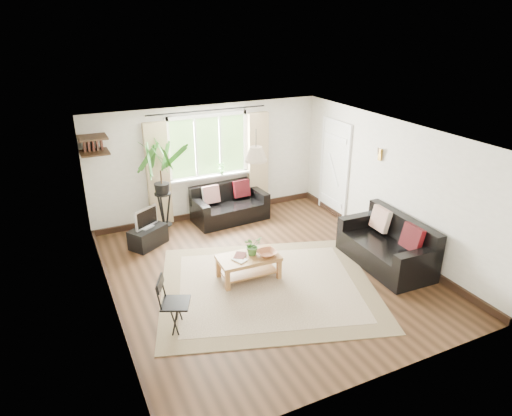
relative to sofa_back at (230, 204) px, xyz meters
name	(u,v)px	position (x,y,z in m)	size (l,w,h in m)	color
floor	(266,273)	(-0.29, -2.30, -0.36)	(5.50, 5.50, 0.00)	black
ceiling	(267,134)	(-0.29, -2.30, 2.04)	(5.50, 5.50, 0.00)	white
wall_back	(208,162)	(-0.29, 0.45, 0.84)	(5.00, 0.02, 2.40)	beige
wall_front	(379,296)	(-0.29, -5.05, 0.84)	(5.00, 0.02, 2.40)	beige
wall_left	(105,238)	(-2.79, -2.30, 0.84)	(0.02, 5.50, 2.40)	beige
wall_right	(390,185)	(2.21, -2.30, 0.84)	(0.02, 5.50, 2.40)	beige
rug	(268,286)	(-0.46, -2.70, -0.35)	(3.39, 2.90, 0.02)	beige
window	(208,146)	(-0.29, 0.41, 1.19)	(2.50, 0.16, 2.16)	white
door	(334,170)	(2.18, -0.60, 0.64)	(0.06, 0.96, 2.06)	silver
corner_shelf	(93,145)	(-2.54, 0.20, 1.53)	(0.50, 0.50, 0.34)	black
pendant_lamp	(256,150)	(-0.29, -1.90, 1.69)	(0.36, 0.36, 0.54)	beige
wall_sconce	(379,153)	(2.14, -2.00, 1.38)	(0.12, 0.12, 0.28)	beige
sofa_back	(230,204)	(0.00, 0.00, 0.00)	(1.54, 0.77, 0.72)	black
sofa_right	(386,243)	(1.71, -2.92, 0.05)	(0.87, 1.74, 0.82)	black
coffee_table	(249,267)	(-0.63, -2.32, -0.16)	(1.00, 0.55, 0.41)	brown
table_plant	(253,245)	(-0.53, -2.28, 0.21)	(0.29, 0.25, 0.32)	#3A692A
bowl	(267,253)	(-0.34, -2.42, 0.09)	(0.32, 0.32, 0.08)	#975534
book_a	(236,261)	(-0.88, -2.40, 0.06)	(0.17, 0.23, 0.02)	white
book_b	(235,255)	(-0.82, -2.20, 0.06)	(0.18, 0.25, 0.02)	#502520
tv_stand	(148,237)	(-1.86, -0.44, -0.17)	(0.70, 0.39, 0.38)	black
tv	(146,218)	(-1.86, -0.44, 0.22)	(0.54, 0.18, 0.41)	#A5A5AA
palm_stand	(162,190)	(-1.44, -0.10, 0.59)	(0.74, 0.74, 1.90)	black
folding_chair	(176,304)	(-2.07, -3.10, 0.04)	(0.41, 0.41, 0.80)	black
sill_plant	(222,168)	(-0.04, 0.33, 0.70)	(0.14, 0.10, 0.27)	#2D6023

